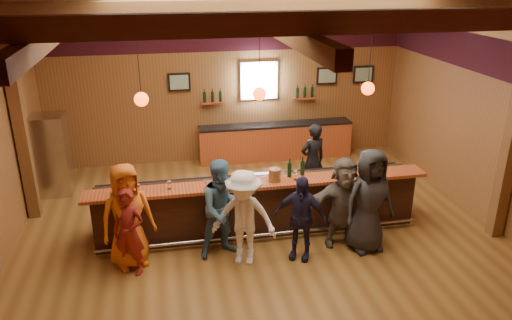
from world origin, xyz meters
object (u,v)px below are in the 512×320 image
(back_bar_cabinet, at_px, (275,141))
(bottle_a, at_px, (289,170))
(customer_orange, at_px, (127,216))
(bartender, at_px, (313,161))
(bar_counter, at_px, (258,203))
(stainless_fridge, at_px, (52,155))
(customer_dark, at_px, (369,201))
(ice_bucket, at_px, (275,175))
(customer_brown, at_px, (343,202))
(customer_white, at_px, (244,218))
(customer_denim, at_px, (223,209))
(customer_navy, at_px, (300,218))
(customer_redvest, at_px, (129,232))

(back_bar_cabinet, xyz_separation_m, bottle_a, (-0.64, -3.78, 0.77))
(customer_orange, height_order, bartender, customer_orange)
(bar_counter, distance_m, stainless_fridge, 4.81)
(bar_counter, height_order, customer_dark, customer_dark)
(bar_counter, relative_size, ice_bucket, 26.46)
(customer_brown, relative_size, bartender, 1.01)
(back_bar_cabinet, relative_size, customer_white, 2.36)
(customer_denim, height_order, customer_dark, customer_dark)
(ice_bucket, bearing_deg, bar_counter, 123.95)
(customer_orange, height_order, customer_navy, customer_orange)
(stainless_fridge, bearing_deg, customer_denim, -44.49)
(customer_brown, xyz_separation_m, bartender, (0.08, 2.06, -0.01))
(customer_white, height_order, ice_bucket, customer_white)
(back_bar_cabinet, height_order, bottle_a, bottle_a)
(customer_redvest, bearing_deg, customer_orange, 121.55)
(bottle_a, bearing_deg, ice_bucket, -156.26)
(bar_counter, bearing_deg, bartender, 39.42)
(ice_bucket, height_order, bottle_a, bottle_a)
(customer_navy, bearing_deg, bartender, 96.30)
(customer_redvest, bearing_deg, stainless_fridge, 143.22)
(customer_denim, relative_size, bottle_a, 4.97)
(bartender, bearing_deg, customer_white, 34.32)
(bar_counter, distance_m, ice_bucket, 0.82)
(back_bar_cabinet, xyz_separation_m, customer_dark, (0.56, -4.71, 0.47))
(back_bar_cabinet, distance_m, stainless_fridge, 5.43)
(stainless_fridge, bearing_deg, customer_redvest, -63.59)
(back_bar_cabinet, relative_size, customer_denim, 2.26)
(customer_denim, height_order, customer_brown, customer_denim)
(customer_orange, bearing_deg, bottle_a, -8.35)
(customer_brown, bearing_deg, customer_denim, 175.02)
(bartender, bearing_deg, bottle_a, 40.94)
(customer_white, xyz_separation_m, ice_bucket, (0.71, 0.80, 0.38))
(customer_denim, bearing_deg, bar_counter, 32.79)
(customer_redvest, relative_size, customer_navy, 0.99)
(back_bar_cabinet, relative_size, customer_orange, 2.18)
(customer_denim, xyz_separation_m, bottle_a, (1.33, 0.62, 0.36))
(ice_bucket, bearing_deg, customer_white, -131.50)
(customer_navy, bearing_deg, customer_white, -153.91)
(bar_counter, bearing_deg, customer_denim, -133.49)
(back_bar_cabinet, xyz_separation_m, bartender, (0.26, -2.38, 0.35))
(customer_redvest, distance_m, customer_denim, 1.60)
(bar_counter, xyz_separation_m, customer_redvest, (-2.36, -1.09, 0.24))
(back_bar_cabinet, distance_m, customer_dark, 4.76)
(customer_navy, bearing_deg, customer_brown, 47.49)
(back_bar_cabinet, bearing_deg, customer_dark, -83.26)
(customer_white, distance_m, customer_dark, 2.22)
(bar_counter, height_order, customer_denim, customer_denim)
(customer_navy, height_order, bottle_a, customer_navy)
(customer_redvest, height_order, customer_white, customer_white)
(customer_orange, distance_m, customer_denim, 1.60)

